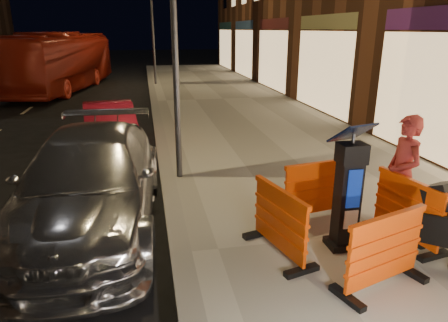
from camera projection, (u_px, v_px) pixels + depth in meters
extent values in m
plane|color=black|center=(181.00, 262.00, 5.53)|extent=(120.00, 120.00, 0.00)
cube|color=gray|center=(379.00, 237.00, 6.05)|extent=(6.00, 60.00, 0.15)
cube|color=slate|center=(181.00, 257.00, 5.50)|extent=(0.30, 60.00, 0.15)
cube|color=black|center=(348.00, 191.00, 5.38)|extent=(0.64, 0.64, 1.69)
cube|color=#DF4106|center=(384.00, 252.00, 4.61)|extent=(1.30, 0.84, 0.94)
cube|color=#DF4106|center=(317.00, 190.00, 6.38)|extent=(1.27, 0.70, 0.94)
cube|color=#DF4106|center=(280.00, 222.00, 5.32)|extent=(0.79, 1.29, 0.94)
cube|color=#DF4106|center=(407.00, 210.00, 5.67)|extent=(0.71, 1.28, 0.94)
imported|color=#A1A1A5|center=(95.00, 223.00, 6.64)|extent=(2.34, 5.25, 1.49)
imported|color=maroon|center=(112.00, 148.00, 10.78)|extent=(1.78, 3.80, 1.20)
imported|color=maroon|center=(64.00, 90.00, 20.94)|extent=(4.22, 10.81, 2.94)
imported|color=maroon|center=(402.00, 175.00, 5.85)|extent=(0.46, 0.67, 1.78)
cylinder|color=#3F3F44|center=(174.00, 24.00, 7.37)|extent=(0.12, 0.12, 6.00)
cylinder|color=#3F3F44|center=(153.00, 27.00, 21.34)|extent=(0.12, 0.12, 6.00)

